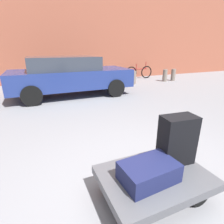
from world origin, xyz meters
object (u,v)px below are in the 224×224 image
Objects in this scene: parked_car at (70,75)px; bollard_corner at (173,75)px; bollard_kerb_near at (111,79)px; bicycle_leaning at (139,72)px; bollard_kerb_far at (165,75)px; bollard_kerb_mid at (134,78)px; suitcase_black_stacked_top at (177,140)px; luggage_cart at (154,179)px; suitcase_navy_front_left at (149,172)px.

parked_car is 6.74× the size of bollard_corner.
parked_car is at bearing -153.29° from bollard_kerb_near.
bicycle_leaning is 1.60m from bollard_kerb_far.
suitcase_black_stacked_top is at bearing -116.07° from bollard_kerb_mid.
bollard_corner is at bearing 54.39° from suitcase_black_stacked_top.
parked_car is at bearing -151.49° from bicycle_leaning.
bicycle_leaning reaches higher than luggage_cart.
bollard_kerb_far is (5.31, 1.07, -0.44)m from parked_car.
bicycle_leaning is (4.53, 2.46, -0.39)m from parked_car.
bicycle_leaning is (4.27, 7.73, -0.27)m from suitcase_black_stacked_top.
bollard_kerb_far is (5.42, 6.44, 0.05)m from luggage_cart.
bollard_kerb_near is 1.00× the size of bollard_corner.
bollard_kerb_near is at bearing 70.86° from luggage_cart.
parked_car is at bearing -169.71° from bollard_corner.
suitcase_navy_front_left is 7.42m from bollard_kerb_mid.
luggage_cart is 8.80m from bollard_corner.
parked_car is 6.74× the size of bollard_kerb_far.
bollard_corner is at bearing 0.00° from bollard_kerb_mid.
bollard_kerb_mid is at bearing 57.70° from suitcase_navy_front_left.
luggage_cart is at bearing -132.96° from bollard_corner.
suitcase_black_stacked_top is at bearing -87.18° from parked_car.
bollard_kerb_near and bollard_corner have the same top height.
parked_car is 6.74× the size of bollard_kerb_mid.
luggage_cart is 6.81m from bollard_kerb_near.
bollard_corner is (3.76, 0.00, 0.00)m from bollard_kerb_near.
bollard_kerb_near is at bearing 180.00° from bollard_kerb_mid.
bollard_kerb_far is at bearing 180.00° from bollard_corner.
luggage_cart is at bearing -130.09° from bollard_kerb_far.
bollard_kerb_mid is (3.59, 6.49, -0.12)m from suitcase_navy_front_left.
bicycle_leaning is at bearing 50.01° from bollard_kerb_mid.
parked_car is at bearing -162.37° from bollard_kerb_mid.
bicycle_leaning is 1.94m from bollard_corner.
luggage_cart is 9.10m from bicycle_leaning.
suitcase_navy_front_left is 0.93× the size of bollard_kerb_far.
bicycle_leaning is 2.75× the size of bollard_kerb_near.
bollard_kerb_mid reaches higher than luggage_cart.
bollard_corner reaches higher than luggage_cart.
bollard_corner is at bearing -45.78° from bicycle_leaning.
luggage_cart is 1.89× the size of bollard_kerb_near.
bollard_kerb_far is (3.18, 0.00, 0.00)m from bollard_kerb_near.
bollard_kerb_mid is (3.36, 1.07, -0.44)m from parked_car.
bollard_corner is (2.52, 0.00, 0.00)m from bollard_kerb_mid.
parked_car reaches higher than bollard_kerb_near.
bollard_kerb_near reaches higher than suitcase_navy_front_left.
bollard_kerb_far is at bearing 0.00° from bollard_kerb_mid.
suitcase_navy_front_left is 8.53m from bollard_kerb_far.
luggage_cart is 2.01× the size of suitcase_black_stacked_top.
bollard_corner is at bearing 47.04° from luggage_cart.
bollard_kerb_near is at bearing 79.59° from suitcase_black_stacked_top.
suitcase_black_stacked_top is at bearing 13.59° from suitcase_navy_front_left.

